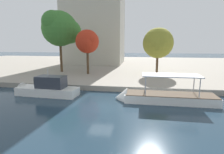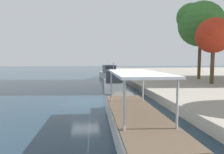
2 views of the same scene
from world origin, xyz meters
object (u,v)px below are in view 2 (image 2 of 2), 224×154
tree_0 (213,35)px  mooring_bollard_0 (122,72)px  tour_boat_2 (132,118)px  motor_yacht_1 (113,83)px  motor_yacht_0 (108,74)px  tree_1 (201,24)px

tree_0 → mooring_bollard_0: bearing=-154.5°
tour_boat_2 → mooring_bollard_0: bearing=-7.1°
motor_yacht_1 → motor_yacht_0: bearing=0.9°
motor_yacht_1 → tree_1: size_ratio=0.74×
motor_yacht_0 → tree_1: tree_1 is taller
tree_1 → tour_boat_2: bearing=-39.1°
motor_yacht_1 → tree_0: (2.37, 12.43, 6.21)m
tour_boat_2 → tree_0: bearing=-45.7°
motor_yacht_0 → motor_yacht_1: motor_yacht_0 is taller
mooring_bollard_0 → tree_1: bearing=41.4°
tree_1 → tree_0: bearing=-18.4°
motor_yacht_1 → tree_0: tree_0 is taller
tree_0 → tree_1: tree_1 is taller
tour_boat_2 → tree_0: size_ratio=1.35×
motor_yacht_0 → mooring_bollard_0: (-0.43, 2.98, 0.30)m
motor_yacht_0 → tree_1: 20.11m
motor_yacht_1 → tree_1: (-3.74, 14.46, 8.84)m
mooring_bollard_0 → motor_yacht_0: bearing=-81.9°
tree_1 → motor_yacht_1: bearing=-75.5°
mooring_bollard_0 → tree_1: 18.34m
mooring_bollard_0 → motor_yacht_1: bearing=-13.0°
motor_yacht_1 → tree_0: size_ratio=1.08×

